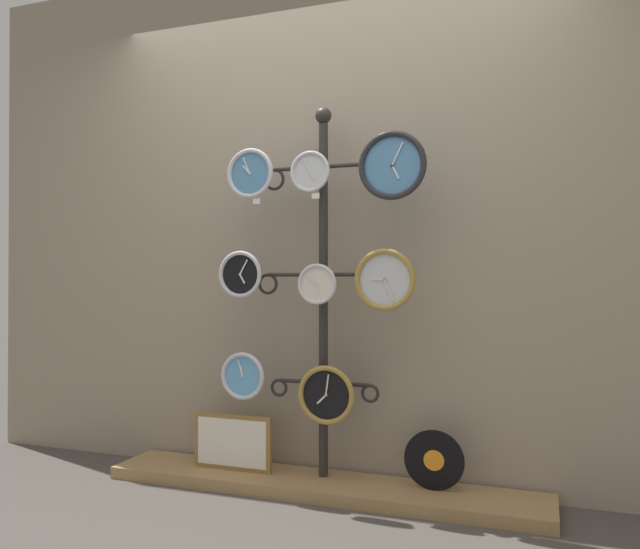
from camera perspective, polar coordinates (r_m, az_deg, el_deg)
name	(u,v)px	position (r m, az deg, el deg)	size (l,w,h in m)	color
ground_plane	(292,517)	(2.93, -2.57, -21.30)	(12.00, 12.00, 0.00)	#47423D
shop_wall	(334,212)	(3.30, 1.25, 5.74)	(4.40, 0.04, 2.80)	gray
low_shelf	(319,486)	(3.23, -0.06, -18.75)	(2.20, 0.36, 0.06)	#9E7A4C
display_stand	(323,356)	(3.15, 0.31, -7.49)	(0.72, 0.43, 1.91)	#282623
clock_top_left	(250,174)	(3.22, -6.38, 9.16)	(0.26, 0.04, 0.26)	#4C84B2
clock_top_center	(310,172)	(3.12, -0.89, 9.37)	(0.21, 0.04, 0.21)	silver
clock_top_right	(392,165)	(2.98, 6.64, 9.88)	(0.33, 0.04, 0.33)	#4C84B2
clock_middle_left	(241,274)	(3.18, -7.27, 0.01)	(0.24, 0.04, 0.24)	black
clock_middle_center	(317,284)	(3.04, -0.27, -0.89)	(0.20, 0.04, 0.20)	silver
clock_middle_right	(385,280)	(2.92, 5.95, -0.48)	(0.29, 0.04, 0.29)	silver
clock_bottom_left	(243,376)	(3.23, -7.05, -9.19)	(0.24, 0.04, 0.24)	#60A8DB
clock_bottom_center	(326,395)	(3.07, 0.59, -10.95)	(0.29, 0.04, 0.29)	black
vinyl_record	(434,460)	(3.07, 10.38, -16.36)	(0.28, 0.01, 0.28)	black
picture_frame	(232,442)	(3.36, -8.02, -14.95)	(0.44, 0.02, 0.29)	olive
price_tag_upper	(257,201)	(3.18, -5.83, 6.69)	(0.04, 0.00, 0.03)	white
price_tag_mid	(316,196)	(3.09, -0.41, 7.21)	(0.04, 0.00, 0.03)	white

